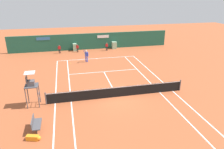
{
  "coord_description": "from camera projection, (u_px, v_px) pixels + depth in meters",
  "views": [
    {
      "loc": [
        -4.12,
        -16.15,
        8.66
      ],
      "look_at": [
        0.28,
        3.35,
        0.8
      ],
      "focal_mm": 34.12,
      "sensor_mm": 36.0,
      "label": 1
    }
  ],
  "objects": [
    {
      "name": "ground_plane",
      "position": [
        116.0,
        94.0,
        19.19
      ],
      "size": [
        80.0,
        80.0,
        0.01
      ],
      "color": "#A8512D"
    },
    {
      "name": "tennis_net",
      "position": [
        117.0,
        92.0,
        18.48
      ],
      "size": [
        12.1,
        0.1,
        1.07
      ],
      "color": "#4C4C51",
      "rests_on": "ground_plane"
    },
    {
      "name": "sponsor_back_wall",
      "position": [
        92.0,
        42.0,
        33.64
      ],
      "size": [
        25.0,
        1.02,
        2.51
      ],
      "color": "#1E5642",
      "rests_on": "ground_plane"
    },
    {
      "name": "umpire_chair",
      "position": [
        31.0,
        84.0,
        16.62
      ],
      "size": [
        1.0,
        1.0,
        2.84
      ],
      "rotation": [
        0.0,
        0.0,
        -1.57
      ],
      "color": "#47474C",
      "rests_on": "ground_plane"
    },
    {
      "name": "player_bench",
      "position": [
        35.0,
        123.0,
        14.06
      ],
      "size": [
        0.54,
        1.39,
        0.88
      ],
      "rotation": [
        0.0,
        0.0,
        -1.57
      ],
      "color": "#38383D",
      "rests_on": "ground_plane"
    },
    {
      "name": "equipment_bag",
      "position": [
        34.0,
        138.0,
        13.21
      ],
      "size": [
        0.92,
        0.51,
        0.32
      ],
      "color": "orange",
      "rests_on": "ground_plane"
    },
    {
      "name": "player_on_baseline",
      "position": [
        86.0,
        55.0,
        27.51
      ],
      "size": [
        0.69,
        0.64,
        1.79
      ],
      "rotation": [
        0.0,
        0.0,
        3.01
      ],
      "color": "blue",
      "rests_on": "ground_plane"
    },
    {
      "name": "ball_kid_centre_post",
      "position": [
        107.0,
        46.0,
        32.91
      ],
      "size": [
        0.42,
        0.19,
        1.25
      ],
      "rotation": [
        0.0,
        0.0,
        3.25
      ],
      "color": "black",
      "rests_on": "ground_plane"
    },
    {
      "name": "ball_kid_right_post",
      "position": [
        59.0,
        49.0,
        31.44
      ],
      "size": [
        0.43,
        0.18,
        1.27
      ],
      "rotation": [
        0.0,
        0.0,
        3.2
      ],
      "color": "black",
      "rests_on": "ground_plane"
    },
    {
      "name": "ball_kid_left_post",
      "position": [
        77.0,
        48.0,
        31.99
      ],
      "size": [
        0.41,
        0.19,
        1.23
      ],
      "rotation": [
        0.0,
        0.0,
        3.0
      ],
      "color": "black",
      "rests_on": "ground_plane"
    },
    {
      "name": "tennis_ball_mid_court",
      "position": [
        71.0,
        63.0,
        27.29
      ],
      "size": [
        0.07,
        0.07,
        0.07
      ],
      "primitive_type": "sphere",
      "color": "#CCE033",
      "rests_on": "ground_plane"
    }
  ]
}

